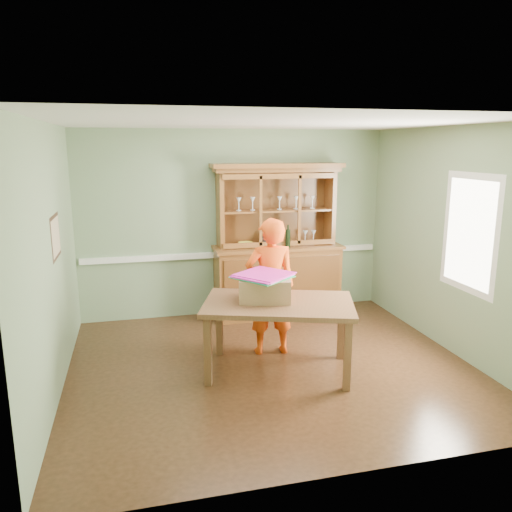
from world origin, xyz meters
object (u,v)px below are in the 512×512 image
object	(u,v)px
cardboard_box	(265,288)
dining_table	(279,310)
china_hutch	(277,263)
person	(270,287)

from	to	relation	value
cardboard_box	dining_table	bearing A→B (deg)	-43.13
china_hutch	cardboard_box	size ratio (longest dim) A/B	4.03
dining_table	person	distance (m)	0.54
china_hutch	cardboard_box	bearing A→B (deg)	-110.24
dining_table	person	bearing A→B (deg)	103.07
cardboard_box	person	world-z (taller)	person
china_hutch	cardboard_box	xyz separation A→B (m)	(-0.65, -1.76, 0.15)
cardboard_box	person	bearing A→B (deg)	66.55
dining_table	cardboard_box	world-z (taller)	cardboard_box
dining_table	cardboard_box	bearing A→B (deg)	155.44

